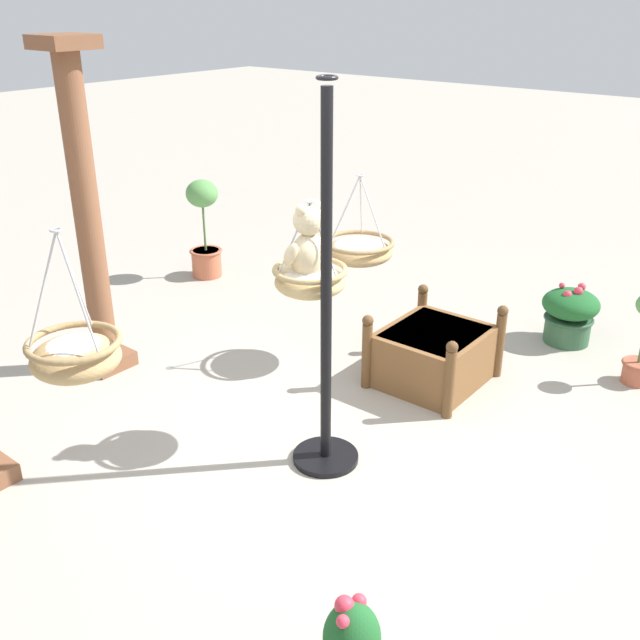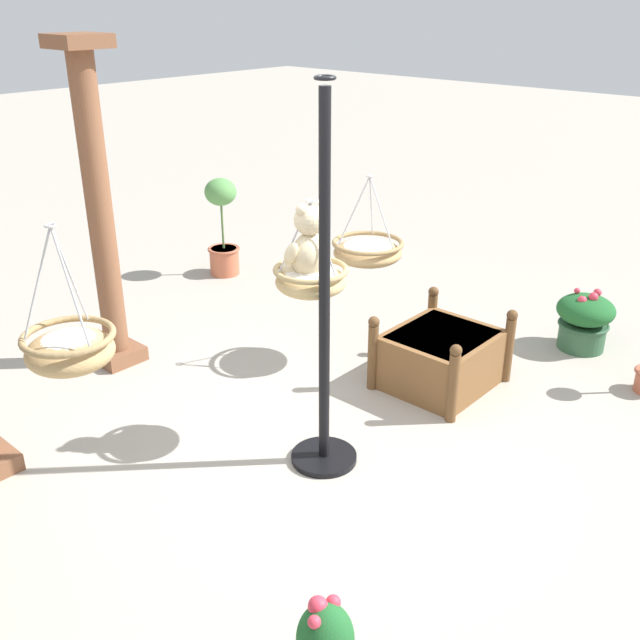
# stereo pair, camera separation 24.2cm
# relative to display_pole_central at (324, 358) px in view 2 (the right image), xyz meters

# --- Properties ---
(ground_plane) EXTENTS (40.00, 40.00, 0.00)m
(ground_plane) POSITION_rel_display_pole_central_xyz_m (0.11, 0.08, -0.77)
(ground_plane) COLOR #A8A093
(display_pole_central) EXTENTS (0.44, 0.44, 2.46)m
(display_pole_central) POSITION_rel_display_pole_central_xyz_m (0.00, 0.00, 0.00)
(display_pole_central) COLOR black
(display_pole_central) RESTS_ON ground
(hanging_basket_with_teddy) EXTENTS (0.49, 0.49, 0.62)m
(hanging_basket_with_teddy) POSITION_rel_display_pole_central_xyz_m (0.15, 0.25, 0.42)
(hanging_basket_with_teddy) COLOR tan
(teddy_bear) EXTENTS (0.35, 0.30, 0.50)m
(teddy_bear) POSITION_rel_display_pole_central_xyz_m (0.15, 0.27, 0.64)
(teddy_bear) COLOR beige
(hanging_basket_left_high) EXTENTS (0.49, 0.49, 0.79)m
(hanging_basket_left_high) POSITION_rel_display_pole_central_xyz_m (-1.40, 0.53, 0.41)
(hanging_basket_left_high) COLOR tan
(hanging_basket_right_low) EXTENTS (0.58, 0.58, 0.72)m
(hanging_basket_right_low) POSITION_rel_display_pole_central_xyz_m (1.34, 0.73, 0.20)
(hanging_basket_right_low) COLOR tan
(greenhouse_pillar_right) EXTENTS (0.38, 0.38, 2.60)m
(greenhouse_pillar_right) POSITION_rel_display_pole_central_xyz_m (-0.10, 2.26, 0.49)
(greenhouse_pillar_right) COLOR brown
(greenhouse_pillar_right) RESTS_ON ground
(wooden_planter_box) EXTENTS (0.91, 0.82, 0.62)m
(wooden_planter_box) POSITION_rel_display_pole_central_xyz_m (1.39, 0.01, -0.52)
(wooden_planter_box) COLOR brown
(wooden_planter_box) RESTS_ON ground
(potted_plant_flowering_red) EXTENTS (0.49, 0.49, 0.54)m
(potted_plant_flowering_red) POSITION_rel_display_pole_central_xyz_m (2.77, -0.56, -0.50)
(potted_plant_flowering_red) COLOR #2D5638
(potted_plant_flowering_red) RESTS_ON ground
(potted_plant_small_succulent) EXTENTS (0.36, 0.36, 1.07)m
(potted_plant_small_succulent) POSITION_rel_display_pole_central_xyz_m (1.89, 3.17, -0.24)
(potted_plant_small_succulent) COLOR #BC6042
(potted_plant_small_succulent) RESTS_ON ground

